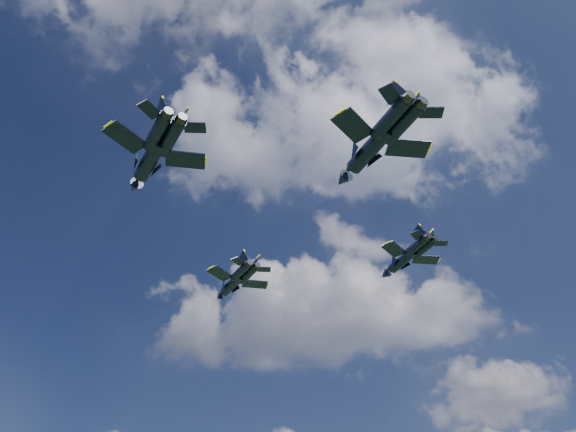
# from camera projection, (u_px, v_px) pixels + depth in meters

# --- Properties ---
(jet_lead) EXTENTS (12.84, 13.17, 3.54)m
(jet_lead) POSITION_uv_depth(u_px,v_px,m) (231.00, 285.00, 97.31)
(jet_lead) COLOR black
(jet_left) EXTENTS (15.61, 16.28, 4.34)m
(jet_left) POSITION_uv_depth(u_px,v_px,m) (149.00, 162.00, 75.30)
(jet_left) COLOR black
(jet_right) EXTENTS (11.60, 12.76, 3.32)m
(jet_right) POSITION_uv_depth(u_px,v_px,m) (401.00, 261.00, 89.45)
(jet_right) COLOR black
(jet_slot) EXTENTS (14.98, 16.47, 4.29)m
(jet_slot) POSITION_uv_depth(u_px,v_px,m) (368.00, 152.00, 70.14)
(jet_slot) COLOR black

